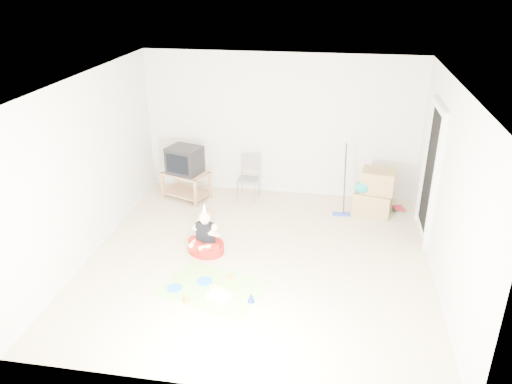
% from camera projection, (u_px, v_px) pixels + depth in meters
% --- Properties ---
extents(ground, '(5.00, 5.00, 0.00)m').
position_uv_depth(ground, '(258.00, 259.00, 7.34)').
color(ground, beige).
rests_on(ground, ground).
extents(doorway_recess, '(0.02, 0.90, 2.05)m').
position_uv_depth(doorway_recess, '(431.00, 175.00, 7.62)').
color(doorway_recess, black).
rests_on(doorway_recess, ground).
extents(tv_stand, '(0.94, 0.76, 0.51)m').
position_uv_depth(tv_stand, '(186.00, 183.00, 9.16)').
color(tv_stand, '#9E6B47').
rests_on(tv_stand, ground).
extents(crt_tv, '(0.68, 0.62, 0.49)m').
position_uv_depth(crt_tv, '(185.00, 160.00, 8.97)').
color(crt_tv, black).
rests_on(crt_tv, tv_stand).
extents(folding_chair, '(0.39, 0.38, 0.82)m').
position_uv_depth(folding_chair, '(248.00, 180.00, 9.05)').
color(folding_chair, gray).
rests_on(folding_chair, ground).
extents(cardboard_boxes, '(0.71, 0.60, 0.80)m').
position_uv_depth(cardboard_boxes, '(374.00, 193.00, 8.56)').
color(cardboard_boxes, '#987A4A').
rests_on(cardboard_boxes, ground).
extents(floor_mop, '(0.30, 0.40, 1.19)m').
position_uv_depth(floor_mop, '(342.00, 201.00, 8.53)').
color(floor_mop, '#2441B7').
rests_on(floor_mop, ground).
extents(book_pile, '(0.24, 0.28, 0.05)m').
position_uv_depth(book_pile, '(398.00, 209.00, 8.80)').
color(book_pile, '#256F4F').
rests_on(book_pile, ground).
extents(seated_woman, '(0.73, 0.73, 0.81)m').
position_uv_depth(seated_woman, '(206.00, 241.00, 7.46)').
color(seated_woman, '#9E170E').
rests_on(seated_woman, ground).
extents(party_mat, '(1.52, 1.27, 0.01)m').
position_uv_depth(party_mat, '(213.00, 288.00, 6.67)').
color(party_mat, '#F032A0').
rests_on(party_mat, ground).
extents(birthday_cake, '(0.35, 0.32, 0.14)m').
position_uv_depth(birthday_cake, '(220.00, 297.00, 6.43)').
color(birthday_cake, white).
rests_on(birthday_cake, party_mat).
extents(blue_plate_near, '(0.27, 0.27, 0.01)m').
position_uv_depth(blue_plate_near, '(205.00, 281.00, 6.80)').
color(blue_plate_near, blue).
rests_on(blue_plate_near, party_mat).
extents(blue_plate_far, '(0.23, 0.23, 0.01)m').
position_uv_depth(blue_plate_far, '(174.00, 288.00, 6.66)').
color(blue_plate_far, blue).
rests_on(blue_plate_far, party_mat).
extents(orange_cup_near, '(0.06, 0.06, 0.07)m').
position_uv_depth(orange_cup_near, '(230.00, 277.00, 6.84)').
color(orange_cup_near, orange).
rests_on(orange_cup_near, party_mat).
extents(orange_cup_far, '(0.09, 0.09, 0.08)m').
position_uv_depth(orange_cup_far, '(187.00, 299.00, 6.38)').
color(orange_cup_far, orange).
rests_on(orange_cup_far, party_mat).
extents(blue_party_hat, '(0.12, 0.12, 0.14)m').
position_uv_depth(blue_party_hat, '(251.00, 297.00, 6.37)').
color(blue_party_hat, '#1929B0').
rests_on(blue_party_hat, party_mat).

